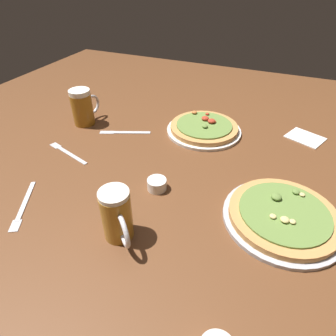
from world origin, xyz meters
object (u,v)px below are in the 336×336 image
pizza_plate_near (283,216)px  beer_mug_amber (117,216)px  fork_spare (23,206)px  napkin_folded (305,137)px  ramekin_sauce (157,184)px  fork_left (67,152)px  pizza_plate_far (204,128)px  knife_right (125,132)px  beer_mug_dark (83,107)px

pizza_plate_near → beer_mug_amber: (-0.39, -0.22, 0.06)m
fork_spare → napkin_folded: bearing=44.6°
beer_mug_amber → ramekin_sauce: beer_mug_amber is taller
fork_left → fork_spare: 0.29m
pizza_plate_far → knife_right: size_ratio=1.51×
pizza_plate_far → knife_right: pizza_plate_far is taller
napkin_folded → knife_right: size_ratio=0.65×
fork_left → knife_right: 0.25m
ramekin_sauce → fork_spare: bearing=-145.8°
beer_mug_dark → knife_right: size_ratio=0.75×
pizza_plate_near → beer_mug_dark: size_ratio=2.15×
pizza_plate_far → fork_spare: 0.73m
pizza_plate_far → napkin_folded: (0.39, 0.11, -0.01)m
beer_mug_dark → fork_spare: bearing=-74.2°
pizza_plate_far → beer_mug_amber: size_ratio=2.06×
fork_left → napkin_folded: bearing=29.5°
beer_mug_dark → knife_right: 0.21m
beer_mug_amber → pizza_plate_near: bearing=29.8°
pizza_plate_near → napkin_folded: (0.04, 0.50, -0.01)m
pizza_plate_near → fork_left: (-0.77, 0.04, -0.01)m
fork_spare → beer_mug_amber: bearing=3.1°
pizza_plate_far → ramekin_sauce: 0.41m
pizza_plate_far → fork_spare: pizza_plate_far is taller
beer_mug_dark → fork_spare: size_ratio=0.80×
pizza_plate_near → pizza_plate_far: size_ratio=1.07×
beer_mug_amber → fork_spare: 0.33m
pizza_plate_far → beer_mug_amber: beer_mug_amber is taller
pizza_plate_far → fork_left: 0.55m
beer_mug_amber → napkin_folded: bearing=59.1°
pizza_plate_near → beer_mug_amber: size_ratio=2.21×
pizza_plate_far → beer_mug_amber: (-0.04, -0.61, 0.06)m
ramekin_sauce → napkin_folded: (0.42, 0.52, -0.01)m
beer_mug_dark → knife_right: (0.20, -0.01, -0.07)m
fork_left → fork_spare: same height
beer_mug_amber → knife_right: bearing=118.5°
ramekin_sauce → knife_right: size_ratio=0.30×
ramekin_sauce → pizza_plate_far: bearing=86.2°
napkin_folded → fork_left: (-0.82, -0.46, -0.00)m
ramekin_sauce → fork_left: ramekin_sauce is taller
pizza_plate_near → beer_mug_amber: 0.45m
beer_mug_amber → napkin_folded: beer_mug_amber is taller
pizza_plate_far → napkin_folded: bearing=15.6°
pizza_plate_near → knife_right: 0.70m
ramekin_sauce → fork_spare: size_ratio=0.32×
ramekin_sauce → fork_left: bearing=172.2°
napkin_folded → fork_spare: napkin_folded is taller
napkin_folded → knife_right: (-0.69, -0.25, -0.00)m
beer_mug_amber → knife_right: beer_mug_amber is taller
fork_spare → ramekin_sauce: bearing=34.2°
napkin_folded → fork_left: bearing=-150.5°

